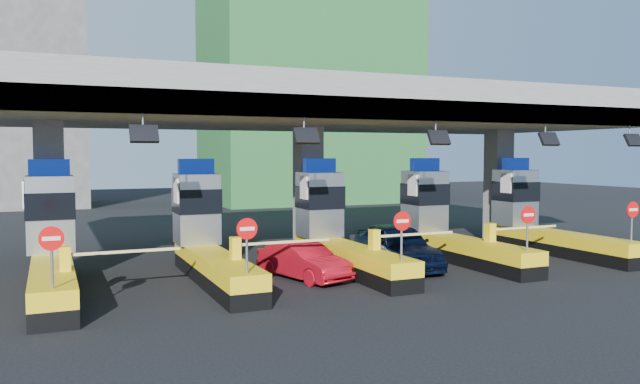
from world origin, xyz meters
name	(u,v)px	position (x,y,z in m)	size (l,w,h in m)	color
ground	(338,268)	(0.00, 0.00, 0.00)	(120.00, 120.00, 0.00)	black
toll_canopy	(309,111)	(0.00, 2.87, 6.13)	(28.00, 12.09, 7.00)	slate
toll_lane_far_left	(51,246)	(-10.00, 0.28, 1.40)	(4.43, 8.00, 4.16)	black
toll_lane_left	(206,238)	(-5.00, 0.28, 1.40)	(4.43, 8.00, 4.16)	black
toll_lane_center	(335,231)	(0.00, 0.28, 1.40)	(4.43, 8.00, 4.16)	black
toll_lane_right	(444,225)	(5.00, 0.28, 1.40)	(4.43, 8.00, 4.16)	black
toll_lane_far_right	(538,220)	(10.00, 0.28, 1.40)	(4.43, 8.00, 4.16)	black
bg_building_scaffold	(308,48)	(12.00, 32.00, 14.00)	(18.00, 12.00, 28.00)	#1E5926
van	(397,246)	(2.01, -0.95, 0.86)	(2.03, 5.03, 1.72)	black
red_car	(304,261)	(-2.02, -1.47, 0.64)	(1.35, 3.87, 1.28)	#AF0D1B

